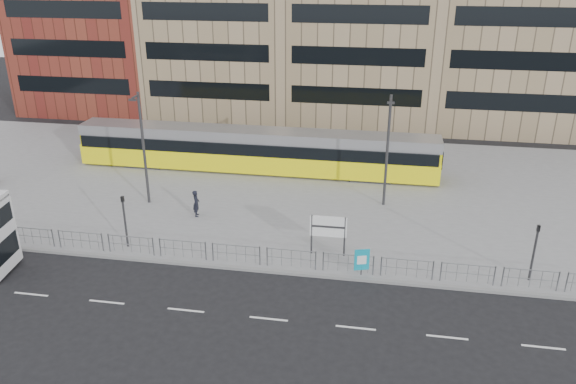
% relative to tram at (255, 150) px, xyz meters
% --- Properties ---
extents(ground, '(120.00, 120.00, 0.00)m').
position_rel_tram_xyz_m(ground, '(2.85, -14.57, -1.78)').
color(ground, black).
rests_on(ground, ground).
extents(plaza, '(64.00, 24.00, 0.15)m').
position_rel_tram_xyz_m(plaza, '(2.85, -2.57, -1.70)').
color(plaza, gray).
rests_on(plaza, ground).
extents(kerb, '(64.00, 0.25, 0.17)m').
position_rel_tram_xyz_m(kerb, '(2.85, -14.52, -1.70)').
color(kerb, gray).
rests_on(kerb, ground).
extents(pedestrian_barrier, '(32.07, 0.07, 1.10)m').
position_rel_tram_xyz_m(pedestrian_barrier, '(4.85, -14.07, -0.80)').
color(pedestrian_barrier, gray).
rests_on(pedestrian_barrier, plaza).
extents(road_markings, '(62.00, 0.12, 0.01)m').
position_rel_tram_xyz_m(road_markings, '(3.85, -18.57, -1.77)').
color(road_markings, white).
rests_on(road_markings, ground).
extents(tram, '(27.53, 2.71, 3.24)m').
position_rel_tram_xyz_m(tram, '(0.00, 0.00, 0.00)').
color(tram, '#FFF40D').
rests_on(tram, plaza).
extents(station_sign, '(2.02, 0.13, 2.32)m').
position_rel_tram_xyz_m(station_sign, '(6.90, -12.31, -0.02)').
color(station_sign, '#2D2D30').
rests_on(station_sign, plaza).
extents(ad_panel, '(0.77, 0.28, 1.48)m').
position_rel_tram_xyz_m(ad_panel, '(8.85, -14.18, -0.76)').
color(ad_panel, '#2D2D30').
rests_on(ad_panel, plaza).
extents(pedestrian, '(0.55, 0.71, 1.73)m').
position_rel_tram_xyz_m(pedestrian, '(-1.84, -8.73, -0.76)').
color(pedestrian, black).
rests_on(pedestrian, plaza).
extents(traffic_light_west, '(0.18, 0.21, 3.10)m').
position_rel_tram_xyz_m(traffic_light_west, '(-4.43, -13.32, 0.35)').
color(traffic_light_west, '#2D2D30').
rests_on(traffic_light_west, plaza).
extents(traffic_light_east, '(0.16, 0.20, 3.10)m').
position_rel_tram_xyz_m(traffic_light_east, '(17.35, -13.21, 0.35)').
color(traffic_light_east, '#2D2D30').
rests_on(traffic_light_east, plaza).
extents(lamp_post_west, '(0.45, 1.04, 7.50)m').
position_rel_tram_xyz_m(lamp_post_west, '(-5.69, -7.28, 2.49)').
color(lamp_post_west, '#2D2D30').
rests_on(lamp_post_west, plaza).
extents(lamp_post_east, '(0.45, 1.04, 7.41)m').
position_rel_tram_xyz_m(lamp_post_east, '(9.86, -4.97, 2.44)').
color(lamp_post_east, '#2D2D30').
rests_on(lamp_post_east, plaza).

